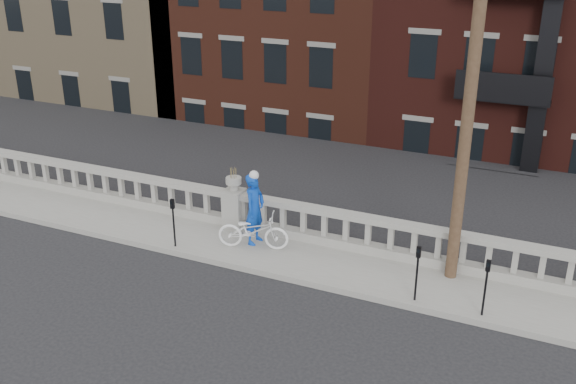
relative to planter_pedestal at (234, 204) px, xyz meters
name	(u,v)px	position (x,y,z in m)	size (l,w,h in m)	color
ground	(154,296)	(0.00, -3.95, -0.83)	(120.00, 120.00, 0.00)	black
sidewalk	(218,241)	(0.00, -0.95, -0.76)	(32.00, 2.20, 0.15)	gray
balustrade	(235,210)	(0.00, 0.00, -0.19)	(28.00, 0.34, 1.03)	gray
planter_pedestal	(234,204)	(0.00, 0.00, 0.00)	(0.55, 0.55, 1.76)	gray
lower_level	(421,41)	(0.56, 19.09, 1.80)	(80.00, 44.00, 20.80)	#605E59
utility_pole	(473,69)	(6.20, -0.35, 4.41)	(1.60, 0.28, 10.00)	#422D1E
parking_meter_b	(173,217)	(-0.83, -1.80, 0.17)	(0.10, 0.09, 1.36)	black
parking_meter_c	(417,267)	(5.67, -1.80, 0.17)	(0.10, 0.09, 1.36)	black
parking_meter_d	(486,281)	(7.17, -1.80, 0.17)	(0.10, 0.09, 1.36)	black
bicycle	(253,231)	(1.12, -1.01, -0.18)	(0.66, 1.89, 0.99)	white
cyclist	(255,209)	(1.01, -0.70, 0.30)	(0.71, 0.47, 1.95)	#0B3BAD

